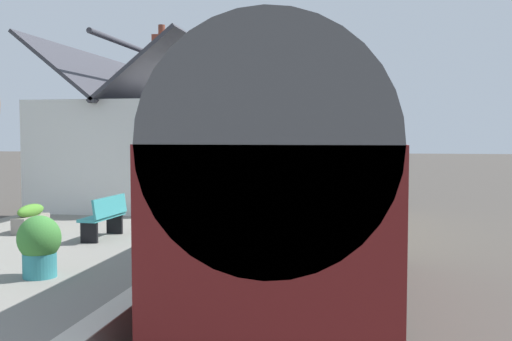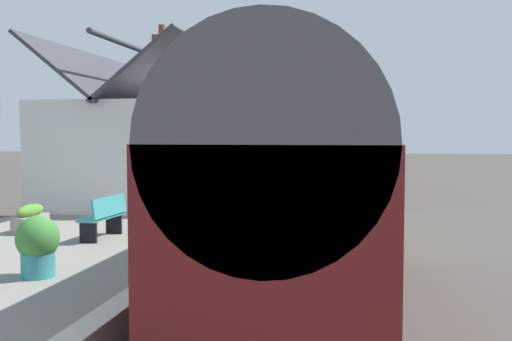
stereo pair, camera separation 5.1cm
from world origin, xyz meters
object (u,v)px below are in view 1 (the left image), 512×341
(planter_edge_near, at_px, (39,244))
(lamp_post_platform, at_px, (284,122))
(station_building, at_px, (144,149))
(planter_edge_far, at_px, (247,169))
(train, at_px, (322,170))
(bench_near_building, at_px, (105,216))
(bench_platform_end, at_px, (238,172))
(planter_bench_right, at_px, (31,218))
(planter_bench_left, at_px, (223,170))
(planter_by_door, at_px, (205,170))

(planter_edge_near, xyz_separation_m, lamp_post_platform, (19.76, -1.23, 2.26))
(lamp_post_platform, bearing_deg, station_building, 160.52)
(planter_edge_far, bearing_deg, train, -161.47)
(lamp_post_platform, bearing_deg, train, -168.67)
(station_building, distance_m, bench_near_building, 7.16)
(train, height_order, bench_near_building, train)
(bench_near_building, xyz_separation_m, planter_edge_far, (16.63, 0.15, -0.00))
(station_building, distance_m, lamp_post_platform, 10.23)
(bench_platform_end, distance_m, planter_edge_far, 2.32)
(planter_bench_right, relative_size, planter_bench_left, 1.24)
(station_building, distance_m, bench_platform_end, 7.73)
(station_building, xyz_separation_m, planter_bench_left, (9.44, -0.41, -1.24))
(planter_bench_right, bearing_deg, bench_platform_end, -7.60)
(planter_edge_near, bearing_deg, planter_bench_right, 32.53)
(bench_near_building, relative_size, planter_by_door, 1.71)
(planter_edge_far, height_order, planter_bench_right, planter_edge_far)
(bench_near_building, bearing_deg, bench_platform_end, 0.63)
(planter_bench_left, relative_size, planter_edge_near, 0.90)
(planter_edge_far, xyz_separation_m, planter_edge_near, (-19.95, -0.60, 0.03))
(lamp_post_platform, bearing_deg, planter_by_door, 93.12)
(train, distance_m, planter_bench_left, 14.14)
(planter_bench_left, bearing_deg, train, -156.55)
(planter_bench_right, height_order, planter_edge_near, planter_edge_near)
(station_building, relative_size, planter_by_door, 9.29)
(train, height_order, bench_platform_end, train)
(station_building, bearing_deg, train, -120.24)
(bench_near_building, bearing_deg, station_building, 14.05)
(planter_by_door, distance_m, planter_bench_right, 15.71)
(planter_bench_left, distance_m, planter_edge_near, 19.68)
(train, bearing_deg, planter_edge_far, 18.53)
(train, distance_m, planter_by_door, 14.45)
(planter_bench_right, bearing_deg, planter_by_door, 0.58)
(planter_bench_right, height_order, lamp_post_platform, lamp_post_platform)
(station_building, xyz_separation_m, planter_by_door, (9.39, 0.45, -1.25))
(station_building, xyz_separation_m, planter_edge_near, (-10.16, -2.16, -1.19))
(planter_by_door, distance_m, lamp_post_platform, 4.49)
(train, height_order, planter_edge_near, train)
(bench_platform_end, bearing_deg, planter_bench_right, 172.40)
(train, relative_size, planter_edge_near, 19.41)
(planter_by_door, bearing_deg, bench_platform_end, -133.77)
(planter_edge_far, bearing_deg, station_building, 170.93)
(station_building, relative_size, lamp_post_platform, 1.93)
(lamp_post_platform, bearing_deg, planter_bench_left, 93.04)
(planter_bench_left, bearing_deg, station_building, 177.54)
(station_building, relative_size, planter_edge_near, 8.07)
(planter_edge_far, relative_size, planter_bench_left, 1.01)
(bench_platform_end, xyz_separation_m, planter_edge_far, (2.32, -0.01, -0.00))
(station_building, distance_m, planter_by_door, 9.48)
(train, bearing_deg, planter_bench_left, 23.45)
(planter_bench_right, distance_m, planter_bench_left, 15.78)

